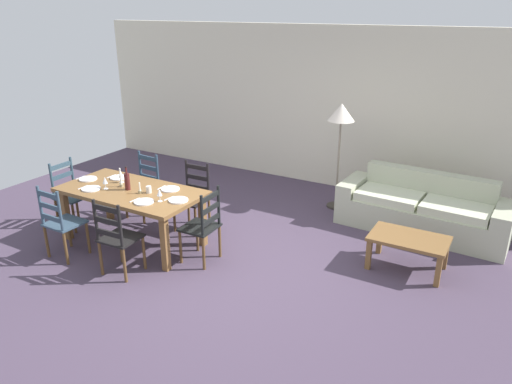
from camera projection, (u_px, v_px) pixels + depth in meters
ground_plane at (229, 263)px, 5.99m from camera, size 9.60×9.60×0.02m
wall_far at (333, 108)px, 8.17m from camera, size 9.60×0.16×2.70m
dining_table at (131, 196)px, 6.28m from camera, size 1.90×0.96×0.75m
dining_chair_near_left at (61, 222)px, 5.95m from camera, size 0.43×0.41×0.96m
dining_chair_near_right at (117, 237)px, 5.56m from camera, size 0.44×0.42×0.96m
dining_chair_far_left at (144, 186)px, 7.15m from camera, size 0.45×0.43×0.96m
dining_chair_far_right at (193, 197)px, 6.74m from camera, size 0.43×0.41×0.96m
dining_chair_head_west at (70, 194)px, 6.85m from camera, size 0.41×0.43×0.96m
dining_chair_head_east at (203, 226)px, 5.86m from camera, size 0.41×0.43×0.96m
dinner_plate_near_left at (91, 189)px, 6.25m from camera, size 0.24×0.24×0.02m
fork_near_left at (83, 187)px, 6.32m from camera, size 0.02×0.17×0.01m
dinner_plate_near_right at (144, 202)px, 5.83m from camera, size 0.24×0.24×0.02m
fork_near_right at (135, 200)px, 5.91m from camera, size 0.03×0.17×0.01m
dinner_plate_far_left at (119, 178)px, 6.65m from camera, size 0.24×0.24×0.02m
fork_far_left at (111, 176)px, 6.73m from camera, size 0.02×0.17×0.01m
dinner_plate_far_right at (170, 189)px, 6.24m from camera, size 0.24×0.24×0.02m
fork_far_right at (161, 188)px, 6.31m from camera, size 0.03×0.17×0.01m
dinner_plate_head_west at (88, 179)px, 6.60m from camera, size 0.24×0.24×0.02m
fork_head_west at (80, 178)px, 6.68m from camera, size 0.02×0.17×0.01m
dinner_plate_head_east at (178, 200)px, 5.88m from camera, size 0.24×0.24×0.02m
fork_head_east at (169, 198)px, 5.96m from camera, size 0.03×0.17×0.01m
wine_bottle at (127, 181)px, 6.21m from camera, size 0.07×0.07×0.32m
wine_glass_near_left at (105, 181)px, 6.23m from camera, size 0.06×0.06×0.16m
wine_glass_near_right at (159, 193)px, 5.83m from camera, size 0.06×0.06×0.16m
wine_glass_far_left at (121, 175)px, 6.46m from camera, size 0.06×0.06×0.16m
coffee_cup_primary at (149, 189)px, 6.13m from camera, size 0.07×0.07×0.09m
candle_tall at (121, 181)px, 6.32m from camera, size 0.05×0.05×0.26m
candle_short at (140, 191)px, 6.11m from camera, size 0.05×0.05×0.14m
couch at (423, 210)px, 6.77m from camera, size 2.32×0.92×0.80m
coffee_table at (409, 242)px, 5.72m from camera, size 0.90×0.56×0.42m
standing_lamp at (341, 119)px, 7.14m from camera, size 0.40×0.40×1.64m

